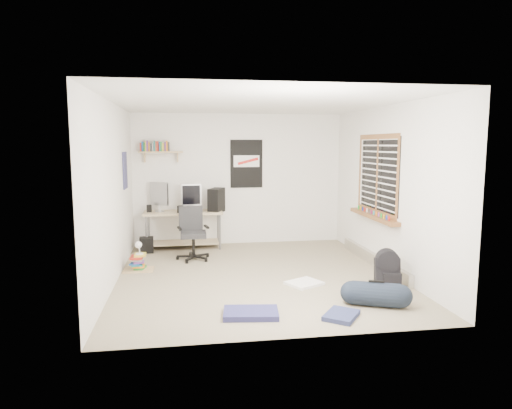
{
  "coord_description": "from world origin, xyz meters",
  "views": [
    {
      "loc": [
        -1.0,
        -6.47,
        1.92
      ],
      "look_at": [
        0.02,
        0.16,
        1.03
      ],
      "focal_mm": 32.0,
      "sensor_mm": 36.0,
      "label": 1
    }
  ],
  "objects": [
    {
      "name": "left_wall",
      "position": [
        -2.0,
        0.0,
        1.25
      ],
      "size": [
        0.01,
        4.5,
        2.5
      ],
      "primitive_type": "cube",
      "color": "silver",
      "rests_on": "ground"
    },
    {
      "name": "duffel_bag",
      "position": [
        1.21,
        -1.5,
        0.14
      ],
      "size": [
        0.38,
        0.38,
        0.57
      ],
      "primitive_type": "cylinder",
      "rotation": [
        0.0,
        0.0,
        -0.4
      ],
      "color": "black",
      "rests_on": "floor"
    },
    {
      "name": "window",
      "position": [
        1.95,
        0.3,
        1.45
      ],
      "size": [
        0.1,
        1.5,
        1.26
      ],
      "primitive_type": "cube",
      "color": "brown",
      "rests_on": "right_wall"
    },
    {
      "name": "jeans_a",
      "position": [
        -0.31,
        -1.59,
        0.03
      ],
      "size": [
        0.66,
        0.47,
        0.07
      ],
      "primitive_type": "cube",
      "rotation": [
        0.0,
        0.0,
        -0.13
      ],
      "color": "navy",
      "rests_on": "floor"
    },
    {
      "name": "right_wall",
      "position": [
        2.0,
        0.0,
        1.25
      ],
      "size": [
        0.01,
        4.5,
        2.5
      ],
      "primitive_type": "cube",
      "color": "silver",
      "rests_on": "ground"
    },
    {
      "name": "speaker_right",
      "position": [
        -1.12,
        1.78,
        0.74
      ],
      "size": [
        0.11,
        0.11,
        0.17
      ],
      "primitive_type": "cube",
      "rotation": [
        0.0,
        0.0,
        -0.41
      ],
      "color": "black",
      "rests_on": "desk"
    },
    {
      "name": "monitor_right",
      "position": [
        -0.91,
        1.88,
        0.85
      ],
      "size": [
        0.36,
        0.13,
        0.39
      ],
      "primitive_type": "cube",
      "rotation": [
        0.0,
        0.0,
        0.1
      ],
      "color": "#B6B7BB",
      "rests_on": "desk"
    },
    {
      "name": "desk_lamp",
      "position": [
        -1.73,
        0.52,
        0.38
      ],
      "size": [
        0.12,
        0.2,
        0.19
      ],
      "primitive_type": "cube",
      "rotation": [
        0.0,
        0.0,
        -0.04
      ],
      "color": "white",
      "rests_on": "book_stack"
    },
    {
      "name": "pc_tower",
      "position": [
        -0.45,
        2.0,
        0.88
      ],
      "size": [
        0.36,
        0.48,
        0.45
      ],
      "primitive_type": "cube",
      "rotation": [
        0.0,
        0.0,
        -0.4
      ],
      "color": "black",
      "rests_on": "desk"
    },
    {
      "name": "monitor_left",
      "position": [
        -1.5,
        2.0,
        0.86
      ],
      "size": [
        0.37,
        0.3,
        0.42
      ],
      "primitive_type": "cube",
      "rotation": [
        0.0,
        0.0,
        -0.61
      ],
      "color": "#A5A5AA",
      "rests_on": "desk"
    },
    {
      "name": "floor",
      "position": [
        0.0,
        0.0,
        -0.01
      ],
      "size": [
        4.0,
        4.5,
        0.01
      ],
      "primitive_type": "cube",
      "color": "gray",
      "rests_on": "ground"
    },
    {
      "name": "jeans_b",
      "position": [
        0.68,
        -1.79,
        0.03
      ],
      "size": [
        0.51,
        0.53,
        0.05
      ],
      "primitive_type": "cube",
      "rotation": [
        0.0,
        0.0,
        0.93
      ],
      "color": "navy",
      "rests_on": "floor"
    },
    {
      "name": "speaker_left",
      "position": [
        -1.68,
        1.97,
        0.74
      ],
      "size": [
        0.1,
        0.1,
        0.17
      ],
      "primitive_type": "cube",
      "rotation": [
        0.0,
        0.0,
        0.21
      ],
      "color": "black",
      "rests_on": "desk"
    },
    {
      "name": "poster_back_wall",
      "position": [
        0.15,
        2.23,
        1.55
      ],
      "size": [
        0.62,
        0.03,
        0.92
      ],
      "primitive_type": "cube",
      "color": "black",
      "rests_on": "back_wall"
    },
    {
      "name": "ceiling",
      "position": [
        0.0,
        0.0,
        2.5
      ],
      "size": [
        4.0,
        4.5,
        0.01
      ],
      "primitive_type": "cube",
      "color": "white",
      "rests_on": "ground"
    },
    {
      "name": "subwoofer",
      "position": [
        -1.72,
        1.7,
        0.14
      ],
      "size": [
        0.26,
        0.26,
        0.27
      ],
      "primitive_type": "cube",
      "rotation": [
        0.0,
        0.0,
        0.07
      ],
      "color": "black",
      "rests_on": "floor"
    },
    {
      "name": "desk",
      "position": [
        -1.07,
        2.0,
        0.36
      ],
      "size": [
        1.52,
        0.85,
        0.65
      ],
      "primitive_type": "cube",
      "rotation": [
        0.0,
        0.0,
        0.17
      ],
      "color": "tan",
      "rests_on": "floor"
    },
    {
      "name": "tshirt",
      "position": [
        0.58,
        -0.55,
        0.02
      ],
      "size": [
        0.56,
        0.53,
        0.04
      ],
      "primitive_type": "cube",
      "rotation": [
        0.0,
        0.0,
        0.49
      ],
      "color": "white",
      "rests_on": "floor"
    },
    {
      "name": "baseboard_heater",
      "position": [
        1.96,
        0.3,
        0.09
      ],
      "size": [
        0.08,
        2.5,
        0.18
      ],
      "primitive_type": "cube",
      "color": "#B7B2A8",
      "rests_on": "floor"
    },
    {
      "name": "keyboard",
      "position": [
        -1.27,
        1.84,
        0.66
      ],
      "size": [
        0.4,
        0.15,
        0.02
      ],
      "primitive_type": "cube",
      "rotation": [
        0.0,
        0.0,
        0.03
      ],
      "color": "black",
      "rests_on": "desk"
    },
    {
      "name": "poster_left_wall",
      "position": [
        -1.99,
        1.2,
        1.5
      ],
      "size": [
        0.02,
        0.42,
        0.6
      ],
      "primitive_type": "cube",
      "color": "navy",
      "rests_on": "left_wall"
    },
    {
      "name": "office_chair",
      "position": [
        -0.9,
        1.08,
        0.49
      ],
      "size": [
        0.68,
        0.68,
        0.89
      ],
      "primitive_type": "cube",
      "rotation": [
        0.0,
        0.0,
        0.18
      ],
      "color": "#262628",
      "rests_on": "floor"
    },
    {
      "name": "back_wall",
      "position": [
        0.0,
        2.25,
        1.25
      ],
      "size": [
        4.0,
        0.01,
        2.5
      ],
      "primitive_type": "cube",
      "color": "silver",
      "rests_on": "ground"
    },
    {
      "name": "book_stack",
      "position": [
        -1.75,
        0.54,
        0.15
      ],
      "size": [
        0.53,
        0.48,
        0.29
      ],
      "primitive_type": "cube",
      "rotation": [
        0.0,
        0.0,
        0.35
      ],
      "color": "brown",
      "rests_on": "floor"
    },
    {
      "name": "wall_shelf",
      "position": [
        -1.45,
        2.14,
        1.78
      ],
      "size": [
        0.8,
        0.22,
        0.24
      ],
      "primitive_type": "cube",
      "color": "tan",
      "rests_on": "back_wall"
    },
    {
      "name": "backpack",
      "position": [
        1.64,
        -0.88,
        0.2
      ],
      "size": [
        0.37,
        0.32,
        0.42
      ],
      "primitive_type": "cube",
      "rotation": [
        0.0,
        0.0,
        -0.24
      ],
      "color": "black",
      "rests_on": "floor"
    }
  ]
}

